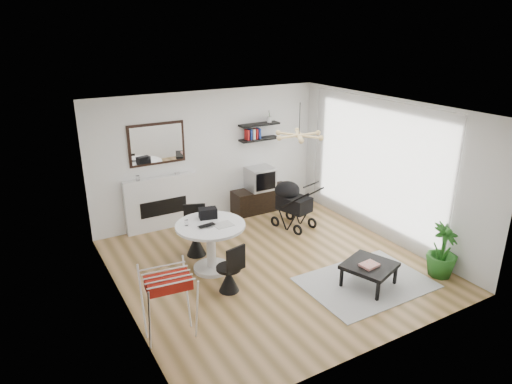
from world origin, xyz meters
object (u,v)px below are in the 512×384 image
tv_console (262,199)px  potted_plant (443,251)px  fireplace (162,196)px  dining_table (211,240)px  stroller (292,206)px  crt_tv (260,178)px  coffee_table (369,266)px  drying_rack (169,304)px

tv_console → potted_plant: bearing=-74.1°
fireplace → tv_console: fireplace is taller
dining_table → stroller: 2.33m
dining_table → crt_tv: bearing=42.5°
coffee_table → drying_rack: bearing=173.9°
fireplace → potted_plant: (3.34, -4.09, -0.24)m
tv_console → crt_tv: 0.50m
tv_console → stroller: stroller is taller
fireplace → stroller: (2.31, -1.23, -0.24)m
fireplace → tv_console: bearing=-4.3°
fireplace → coffee_table: fireplace is taller
tv_console → dining_table: 2.82m
dining_table → coffee_table: 2.59m
dining_table → drying_rack: bearing=-131.8°
dining_table → stroller: stroller is taller
tv_console → crt_tv: bearing=-175.5°
tv_console → coffee_table: 3.58m
crt_tv → potted_plant: size_ratio=0.63×
crt_tv → coffee_table: size_ratio=0.61×
tv_console → dining_table: bearing=-138.1°
tv_console → dining_table: size_ratio=1.16×
crt_tv → fireplace: bearing=175.5°
dining_table → stroller: bearing=20.6°
drying_rack → potted_plant: (4.42, -0.69, -0.06)m
stroller → crt_tv: bearing=80.9°
dining_table → potted_plant: 3.80m
crt_tv → stroller: bearing=-83.0°
drying_rack → crt_tv: bearing=50.9°
tv_console → stroller: bearing=-85.3°
fireplace → coffee_table: bearing=-60.9°
fireplace → drying_rack: bearing=-107.5°
stroller → tv_console: bearing=78.6°
dining_table → potted_plant: potted_plant is taller
crt_tv → drying_rack: (-3.26, -3.23, -0.24)m
coffee_table → fireplace: bearing=119.1°
drying_rack → potted_plant: bearing=-2.6°
crt_tv → drying_rack: 4.60m
coffee_table → potted_plant: size_ratio=1.03×
coffee_table → potted_plant: potted_plant is taller
potted_plant → dining_table: bearing=147.4°
fireplace → stroller: size_ratio=2.06×
fireplace → crt_tv: (2.19, -0.17, 0.06)m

